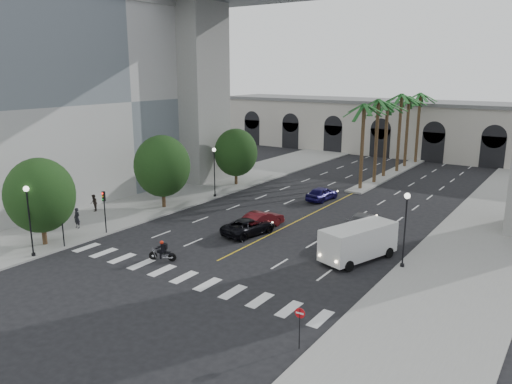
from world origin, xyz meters
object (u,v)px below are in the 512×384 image
(car_c, at_px, (249,226))
(lamp_post_right, at_px, (405,224))
(car_d, at_px, (363,221))
(do_not_enter_sign, at_px, (300,319))
(traffic_signal_near, at_px, (62,217))
(cargo_van, at_px, (358,241))
(traffic_signal_far, at_px, (104,205))
(pedestrian_a, at_px, (77,218))
(lamp_post_left_near, at_px, (29,215))
(car_e, at_px, (322,193))
(lamp_post_left_far, at_px, (214,168))
(car_a, at_px, (343,236))
(motorcycle_rider, at_px, (163,252))
(car_b, at_px, (262,220))
(pedestrian_b, at_px, (94,203))

(car_c, bearing_deg, lamp_post_right, -169.63)
(lamp_post_right, xyz_separation_m, car_d, (-5.70, 6.90, -2.53))
(lamp_post_right, relative_size, do_not_enter_sign, 2.46)
(traffic_signal_near, bearing_deg, car_d, 45.67)
(cargo_van, bearing_deg, traffic_signal_far, -143.35)
(traffic_signal_far, distance_m, car_c, 11.96)
(pedestrian_a, bearing_deg, traffic_signal_far, 7.80)
(lamp_post_left_near, xyz_separation_m, car_e, (9.90, 26.42, -2.49))
(lamp_post_left_near, relative_size, traffic_signal_near, 1.47)
(lamp_post_left_far, relative_size, lamp_post_right, 1.00)
(lamp_post_left_far, height_order, car_a, lamp_post_left_far)
(lamp_post_left_near, bearing_deg, lamp_post_left_far, 90.00)
(motorcycle_rider, bearing_deg, traffic_signal_far, 147.30)
(motorcycle_rider, distance_m, cargo_van, 13.89)
(lamp_post_right, bearing_deg, pedestrian_a, -164.65)
(car_a, height_order, cargo_van, cargo_van)
(car_d, bearing_deg, motorcycle_rider, 53.24)
(lamp_post_left_far, height_order, car_e, lamp_post_left_far)
(car_a, xyz_separation_m, car_b, (-7.55, -0.09, 0.02))
(car_d, bearing_deg, lamp_post_left_far, -9.75)
(lamp_post_left_near, distance_m, car_b, 18.17)
(cargo_van, relative_size, do_not_enter_sign, 2.94)
(lamp_post_left_near, distance_m, car_c, 16.62)
(traffic_signal_near, xyz_separation_m, cargo_van, (19.52, 10.25, -1.09))
(car_b, relative_size, cargo_van, 0.71)
(pedestrian_b, bearing_deg, lamp_post_right, 45.91)
(car_e, height_order, cargo_van, cargo_van)
(car_a, xyz_separation_m, car_d, (-0.36, 4.79, -0.03))
(cargo_van, bearing_deg, motorcycle_rider, -126.59)
(lamp_post_left_far, height_order, do_not_enter_sign, lamp_post_left_far)
(traffic_signal_far, xyz_separation_m, car_a, (17.35, 8.61, -1.79))
(traffic_signal_near, bearing_deg, traffic_signal_far, 90.00)
(traffic_signal_far, xyz_separation_m, car_d, (17.00, 13.40, -1.82))
(car_a, relative_size, car_e, 0.99)
(car_b, height_order, cargo_van, cargo_van)
(traffic_signal_far, distance_m, car_d, 21.72)
(car_b, bearing_deg, do_not_enter_sign, 135.00)
(cargo_van, bearing_deg, car_c, -163.20)
(lamp_post_left_near, distance_m, car_a, 23.22)
(lamp_post_left_far, distance_m, traffic_signal_near, 18.51)
(lamp_post_left_far, distance_m, lamp_post_right, 24.16)
(car_a, xyz_separation_m, cargo_van, (2.16, -2.36, 0.70))
(motorcycle_rider, bearing_deg, pedestrian_b, 138.31)
(pedestrian_a, bearing_deg, do_not_enter_sign, -15.74)
(lamp_post_right, xyz_separation_m, traffic_signal_far, (-22.70, -6.50, -0.71))
(car_c, bearing_deg, do_not_enter_sign, 143.76)
(traffic_signal_far, height_order, car_a, traffic_signal_far)
(pedestrian_b, bearing_deg, lamp_post_left_far, 101.41)
(car_d, bearing_deg, traffic_signal_near, 39.60)
(do_not_enter_sign, bearing_deg, cargo_van, 94.61)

